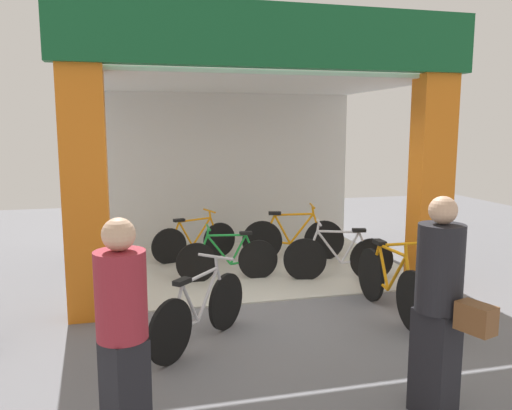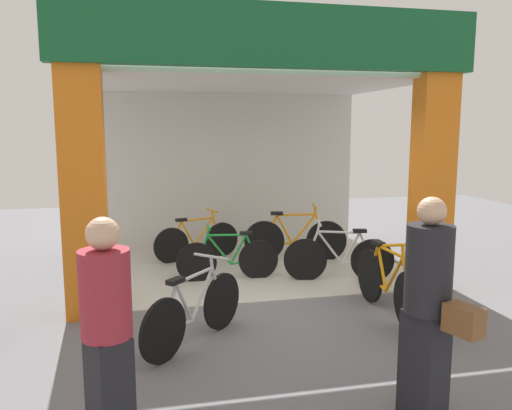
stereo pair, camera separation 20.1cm
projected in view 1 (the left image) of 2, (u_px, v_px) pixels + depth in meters
name	position (u px, v px, depth m)	size (l,w,h in m)	color
ground_plane	(272.00, 302.00, 6.65)	(17.98, 17.98, 0.00)	slate
shop_facade	(243.00, 146.00, 7.99)	(5.19, 3.79, 3.68)	beige
bicycle_inside_0	(228.00, 259.00, 7.52)	(1.51, 0.41, 0.83)	black
bicycle_inside_1	(195.00, 241.00, 8.68)	(1.48, 0.55, 0.85)	black
bicycle_inside_2	(339.00, 257.00, 7.54)	(1.58, 0.51, 0.89)	black
bicycle_inside_3	(293.00, 238.00, 8.70)	(1.71, 0.51, 0.96)	black
bicycle_parked_0	(200.00, 312.00, 5.29)	(1.14, 1.21, 0.89)	black
bicycle_parked_1	(390.00, 283.00, 6.16)	(0.48, 1.76, 0.97)	black
pedestrian_0	(440.00, 305.00, 3.91)	(0.45, 0.68, 1.74)	black
pedestrian_1	(123.00, 338.00, 3.40)	(0.46, 0.46, 1.68)	black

